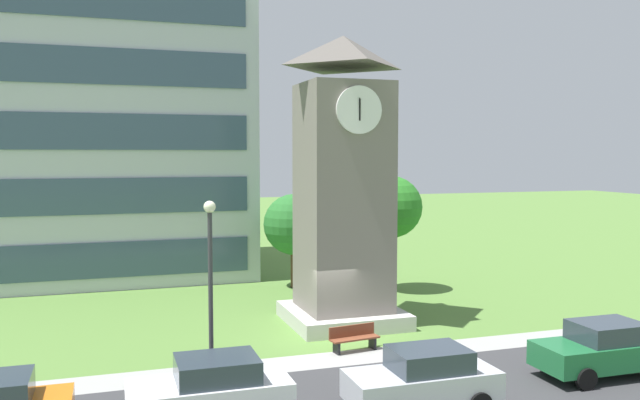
% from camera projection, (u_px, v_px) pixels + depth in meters
% --- Properties ---
extents(ground_plane, '(160.00, 160.00, 0.00)m').
position_uv_depth(ground_plane, '(333.00, 342.00, 24.36)').
color(ground_plane, '#567F38').
extents(kerb_strip, '(120.00, 1.60, 0.01)m').
position_uv_depth(kerb_strip, '(352.00, 357.00, 22.48)').
color(kerb_strip, '#9E9E99').
rests_on(kerb_strip, ground).
extents(office_building, '(17.98, 12.78, 16.00)m').
position_uv_depth(office_building, '(83.00, 135.00, 38.32)').
color(office_building, '#B7BCC6').
rests_on(office_building, ground).
extents(clock_tower, '(4.46, 4.46, 11.59)m').
position_uv_depth(clock_tower, '(343.00, 195.00, 26.75)').
color(clock_tower, slate).
rests_on(clock_tower, ground).
extents(park_bench, '(1.85, 0.73, 0.88)m').
position_uv_depth(park_bench, '(354.00, 338.00, 23.22)').
color(park_bench, brown).
rests_on(park_bench, ground).
extents(street_lamp, '(0.36, 0.36, 5.51)m').
position_uv_depth(street_lamp, '(210.00, 270.00, 19.75)').
color(street_lamp, '#333338').
rests_on(street_lamp, ground).
extents(tree_streetside, '(3.10, 3.10, 5.80)m').
position_uv_depth(tree_streetside, '(391.00, 208.00, 33.10)').
color(tree_streetside, '#513823').
rests_on(tree_streetside, ground).
extents(tree_near_tower, '(3.15, 3.15, 4.84)m').
position_uv_depth(tree_near_tower, '(294.00, 225.00, 34.17)').
color(tree_near_tower, '#513823').
rests_on(tree_near_tower, ground).
extents(parked_car_white, '(4.17, 2.05, 1.69)m').
position_uv_depth(parked_car_white, '(211.00, 390.00, 16.99)').
color(parked_car_white, silver).
rests_on(parked_car_white, ground).
extents(parked_car_silver, '(4.09, 1.95, 1.69)m').
position_uv_depth(parked_car_silver, '(424.00, 379.00, 17.80)').
color(parked_car_silver, silver).
rests_on(parked_car_silver, ground).
extents(parked_car_green, '(4.18, 2.01, 1.69)m').
position_uv_depth(parked_car_green, '(603.00, 349.00, 20.56)').
color(parked_car_green, '#1E6B38').
rests_on(parked_car_green, ground).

